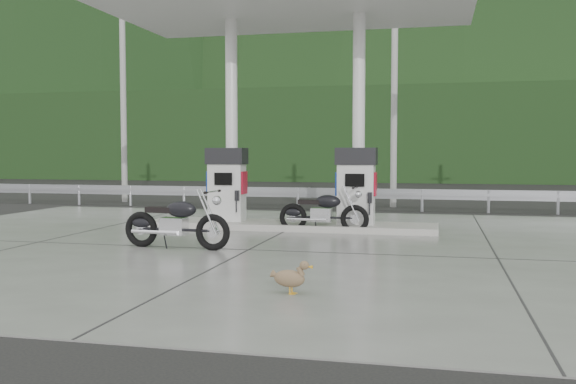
% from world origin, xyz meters
% --- Properties ---
extents(ground, '(160.00, 160.00, 0.00)m').
position_xyz_m(ground, '(0.00, 0.00, 0.00)').
color(ground, black).
rests_on(ground, ground).
extents(forecourt_apron, '(18.00, 14.00, 0.02)m').
position_xyz_m(forecourt_apron, '(0.00, 0.00, 0.01)').
color(forecourt_apron, slate).
rests_on(forecourt_apron, ground).
extents(pump_island, '(7.00, 1.40, 0.15)m').
position_xyz_m(pump_island, '(0.00, 2.50, 0.10)').
color(pump_island, '#9F9E94').
rests_on(pump_island, forecourt_apron).
extents(gas_pump_left, '(0.95, 0.55, 1.80)m').
position_xyz_m(gas_pump_left, '(-1.60, 2.50, 1.07)').
color(gas_pump_left, silver).
rests_on(gas_pump_left, pump_island).
extents(gas_pump_right, '(0.95, 0.55, 1.80)m').
position_xyz_m(gas_pump_right, '(1.60, 2.50, 1.07)').
color(gas_pump_right, silver).
rests_on(gas_pump_right, pump_island).
extents(canopy_column_left, '(0.30, 0.30, 5.00)m').
position_xyz_m(canopy_column_left, '(-1.60, 2.90, 2.67)').
color(canopy_column_left, white).
rests_on(canopy_column_left, pump_island).
extents(canopy_column_right, '(0.30, 0.30, 5.00)m').
position_xyz_m(canopy_column_right, '(1.60, 2.90, 2.67)').
color(canopy_column_right, white).
rests_on(canopy_column_right, pump_island).
extents(canopy_roof, '(8.50, 5.00, 0.40)m').
position_xyz_m(canopy_roof, '(0.00, 2.50, 5.37)').
color(canopy_roof, white).
rests_on(canopy_roof, canopy_column_left).
extents(guardrail, '(26.00, 0.16, 1.42)m').
position_xyz_m(guardrail, '(0.00, 8.00, 0.71)').
color(guardrail, '#999BA0').
rests_on(guardrail, ground).
extents(road, '(60.00, 7.00, 0.01)m').
position_xyz_m(road, '(0.00, 11.50, 0.00)').
color(road, black).
rests_on(road, ground).
extents(utility_pole_a, '(0.22, 0.22, 8.00)m').
position_xyz_m(utility_pole_a, '(-8.00, 9.50, 4.00)').
color(utility_pole_a, '#989892').
rests_on(utility_pole_a, ground).
extents(utility_pole_b, '(0.22, 0.22, 8.00)m').
position_xyz_m(utility_pole_b, '(2.00, 9.50, 4.00)').
color(utility_pole_b, '#989892').
rests_on(utility_pole_b, ground).
extents(tree_band, '(80.00, 6.00, 6.00)m').
position_xyz_m(tree_band, '(0.00, 30.00, 3.00)').
color(tree_band, black).
rests_on(tree_band, ground).
extents(forested_hills, '(100.00, 40.00, 140.00)m').
position_xyz_m(forested_hills, '(0.00, 60.00, 0.00)').
color(forested_hills, black).
rests_on(forested_hills, ground).
extents(motorcycle_left, '(1.99, 0.68, 0.93)m').
position_xyz_m(motorcycle_left, '(0.91, 1.98, 0.49)').
color(motorcycle_left, black).
rests_on(motorcycle_left, forecourt_apron).
extents(motorcycle_right, '(2.13, 0.84, 0.98)m').
position_xyz_m(motorcycle_right, '(-1.40, -1.13, 0.51)').
color(motorcycle_right, black).
rests_on(motorcycle_right, forecourt_apron).
extents(duck, '(0.54, 0.24, 0.38)m').
position_xyz_m(duck, '(1.60, -4.48, 0.21)').
color(duck, brown).
rests_on(duck, forecourt_apron).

